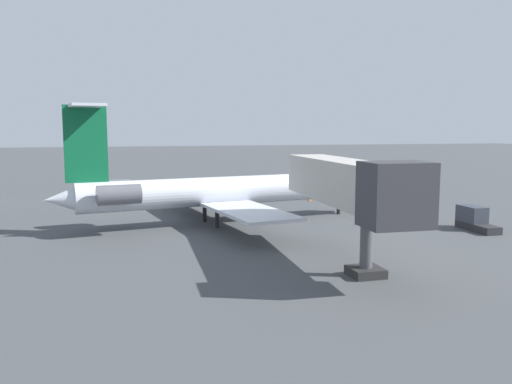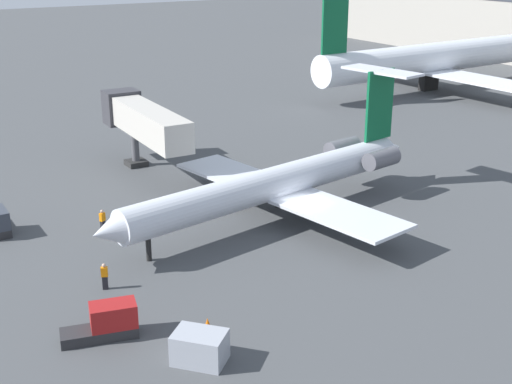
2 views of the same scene
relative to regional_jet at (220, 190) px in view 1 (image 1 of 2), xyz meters
The scene contains 9 objects.
ground_plane 4.04m from the regional_jet, ahead, with size 400.00×400.00×0.10m, color #424447.
regional_jet is the anchor object (origin of this frame).
jet_bridge 16.55m from the regional_jet, 163.26° to the right, with size 15.07×3.46×6.58m.
ground_crew_marshaller 16.51m from the regional_jet, 74.92° to the right, with size 0.40×0.47×1.69m.
ground_crew_loader 13.70m from the regional_jet, 108.36° to the right, with size 0.41×0.47×1.69m.
baggage_tug_lead 21.12m from the regional_jet, 112.61° to the right, with size 4.02×1.45×1.90m.
baggage_tug_trailing 20.07m from the regional_jet, 61.69° to the right, with size 2.34×4.22×1.90m.
cargo_container_uld 20.32m from the regional_jet, 45.86° to the right, with size 3.11×3.05×1.61m.
traffic_cone_near 17.23m from the regional_jet, 47.99° to the right, with size 0.36×0.36×0.55m.
Camera 1 is at (-45.86, 8.65, 8.16)m, focal length 36.16 mm.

